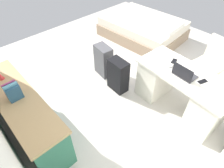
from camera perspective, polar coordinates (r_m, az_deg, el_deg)
ground_plane at (r=3.86m, az=4.97°, el=2.05°), size 5.72×5.72×0.00m
desk at (r=3.22m, az=19.64°, el=-1.89°), size 1.48×0.75×0.74m
office_chair at (r=3.83m, az=26.73°, el=4.54°), size 0.53×0.53×0.94m
credenza at (r=3.00m, az=-24.40°, el=-8.41°), size 1.80×0.48×0.73m
bed at (r=5.09m, az=9.18°, el=16.02°), size 1.99×1.53×0.58m
suitcase_black at (r=3.41m, az=1.82°, el=2.53°), size 0.37×0.24×0.62m
suitcase_spare_grey at (r=3.76m, az=-2.57°, el=6.96°), size 0.38×0.26×0.62m
laptop at (r=2.90m, az=20.60°, el=2.86°), size 0.32×0.24×0.21m
computer_mouse at (r=3.04m, az=16.99°, el=5.20°), size 0.07×0.10×0.03m
cell_phone_near_laptop at (r=2.95m, az=25.35°, el=0.71°), size 0.11×0.15×0.01m
cell_phone_by_mouse at (r=3.17m, az=17.98°, el=6.48°), size 0.10×0.15×0.01m
book_row at (r=2.69m, az=-27.36°, el=-2.01°), size 0.15×0.17×0.24m
figurine_small at (r=3.11m, az=-30.30°, el=2.09°), size 0.08×0.08×0.11m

